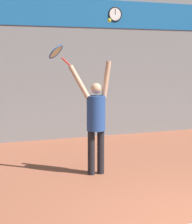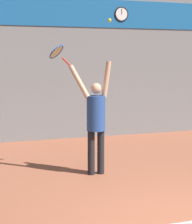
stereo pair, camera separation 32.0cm
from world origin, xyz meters
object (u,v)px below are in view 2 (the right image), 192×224
scoreboard_clock (122,14)px  tennis_player (96,118)px  tennis_ball (109,20)px  tennis_racket (57,53)px

scoreboard_clock → tennis_player: (-1.90, -3.45, -2.27)m
tennis_ball → tennis_player: bearing=169.5°
tennis_ball → scoreboard_clock: bearing=64.7°
scoreboard_clock → tennis_racket: scoreboard_clock is taller
tennis_player → tennis_racket: (-0.61, 0.38, 1.18)m
tennis_player → tennis_ball: 1.76m
tennis_racket → tennis_ball: tennis_ball is taller
tennis_racket → scoreboard_clock: bearing=50.7°
scoreboard_clock → tennis_racket: bearing=-129.3°
scoreboard_clock → tennis_player: size_ratio=0.19×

